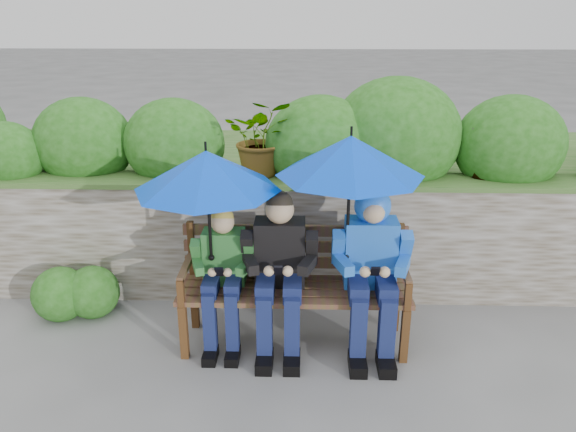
{
  "coord_description": "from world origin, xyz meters",
  "views": [
    {
      "loc": [
        0.11,
        -3.61,
        2.35
      ],
      "look_at": [
        0.0,
        0.1,
        0.95
      ],
      "focal_mm": 35.0,
      "sensor_mm": 36.0,
      "label": 1
    }
  ],
  "objects_px": {
    "park_bench": "(295,278)",
    "umbrella_left": "(207,171)",
    "boy_left": "(223,270)",
    "boy_middle": "(279,266)",
    "umbrella_right": "(350,156)",
    "boy_right": "(372,259)"
  },
  "relations": [
    {
      "from": "boy_left",
      "to": "umbrella_left",
      "type": "bearing_deg",
      "value": -171.66
    },
    {
      "from": "park_bench",
      "to": "umbrella_left",
      "type": "relative_size",
      "value": 1.65
    },
    {
      "from": "boy_right",
      "to": "umbrella_left",
      "type": "relative_size",
      "value": 1.18
    },
    {
      "from": "boy_middle",
      "to": "boy_right",
      "type": "distance_m",
      "value": 0.65
    },
    {
      "from": "boy_middle",
      "to": "park_bench",
      "type": "bearing_deg",
      "value": 37.49
    },
    {
      "from": "park_bench",
      "to": "boy_left",
      "type": "distance_m",
      "value": 0.52
    },
    {
      "from": "umbrella_left",
      "to": "park_bench",
      "type": "bearing_deg",
      "value": 7.76
    },
    {
      "from": "park_bench",
      "to": "umbrella_right",
      "type": "distance_m",
      "value": 1.0
    },
    {
      "from": "boy_left",
      "to": "boy_right",
      "type": "xyz_separation_m",
      "value": [
        1.05,
        -0.0,
        0.1
      ]
    },
    {
      "from": "park_bench",
      "to": "boy_left",
      "type": "height_order",
      "value": "boy_left"
    },
    {
      "from": "park_bench",
      "to": "umbrella_right",
      "type": "xyz_separation_m",
      "value": [
        0.36,
        -0.07,
        0.93
      ]
    },
    {
      "from": "park_bench",
      "to": "umbrella_left",
      "type": "height_order",
      "value": "umbrella_left"
    },
    {
      "from": "park_bench",
      "to": "boy_right",
      "type": "distance_m",
      "value": 0.58
    },
    {
      "from": "boy_middle",
      "to": "umbrella_right",
      "type": "bearing_deg",
      "value": 1.02
    },
    {
      "from": "park_bench",
      "to": "umbrella_left",
      "type": "distance_m",
      "value": 1.02
    },
    {
      "from": "boy_right",
      "to": "umbrella_right",
      "type": "distance_m",
      "value": 0.76
    },
    {
      "from": "boy_left",
      "to": "boy_middle",
      "type": "xyz_separation_m",
      "value": [
        0.4,
        -0.01,
        0.05
      ]
    },
    {
      "from": "boy_middle",
      "to": "umbrella_right",
      "type": "xyz_separation_m",
      "value": [
        0.47,
        0.01,
        0.79
      ]
    },
    {
      "from": "umbrella_left",
      "to": "umbrella_right",
      "type": "bearing_deg",
      "value": 0.45
    },
    {
      "from": "boy_middle",
      "to": "boy_right",
      "type": "xyz_separation_m",
      "value": [
        0.64,
        0.01,
        0.06
      ]
    },
    {
      "from": "park_bench",
      "to": "boy_right",
      "type": "relative_size",
      "value": 1.4
    },
    {
      "from": "umbrella_right",
      "to": "umbrella_left",
      "type": "bearing_deg",
      "value": -179.55
    }
  ]
}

